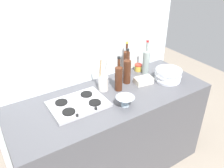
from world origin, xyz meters
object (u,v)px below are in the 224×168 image
at_px(stovetop_hob, 78,104).
at_px(butter_dish, 144,81).
at_px(utensil_crock, 103,82).
at_px(wine_bottle_rightmost, 126,62).
at_px(wine_bottle_mid_left, 119,77).
at_px(wine_bottle_mid_right, 127,70).
at_px(mixing_bowl, 125,101).
at_px(condiment_jar_front, 138,67).
at_px(wine_bottle_leftmost, 146,61).
at_px(plate_stack, 168,75).

distance_m(stovetop_hob, butter_dish, 0.68).
relative_size(butter_dish, utensil_crock, 0.51).
height_order(wine_bottle_rightmost, utensil_crock, wine_bottle_rightmost).
height_order(wine_bottle_mid_left, wine_bottle_mid_right, wine_bottle_mid_right).
xyz_separation_m(wine_bottle_rightmost, mixing_bowl, (-0.34, -0.45, -0.09)).
xyz_separation_m(wine_bottle_rightmost, utensil_crock, (-0.36, -0.14, -0.06)).
height_order(wine_bottle_mid_left, condiment_jar_front, wine_bottle_mid_left).
distance_m(wine_bottle_leftmost, condiment_jar_front, 0.13).
height_order(wine_bottle_rightmost, butter_dish, wine_bottle_rightmost).
relative_size(stovetop_hob, mixing_bowl, 2.98).
relative_size(wine_bottle_leftmost, condiment_jar_front, 4.45).
height_order(wine_bottle_mid_left, utensil_crock, utensil_crock).
relative_size(wine_bottle_leftmost, utensil_crock, 1.07).
height_order(wine_bottle_leftmost, utensil_crock, wine_bottle_leftmost).
bearing_deg(mixing_bowl, butter_dish, 29.38).
relative_size(wine_bottle_mid_right, condiment_jar_front, 4.36).
bearing_deg(butter_dish, condiment_jar_front, 62.54).
distance_m(wine_bottle_mid_right, wine_bottle_rightmost, 0.18).
relative_size(plate_stack, wine_bottle_mid_left, 0.79).
distance_m(mixing_bowl, butter_dish, 0.42).
height_order(mixing_bowl, utensil_crock, utensil_crock).
distance_m(wine_bottle_mid_left, condiment_jar_front, 0.45).
distance_m(plate_stack, wine_bottle_rightmost, 0.43).
distance_m(wine_bottle_mid_left, butter_dish, 0.29).
bearing_deg(wine_bottle_leftmost, condiment_jar_front, 107.97).
height_order(wine_bottle_mid_right, butter_dish, wine_bottle_mid_right).
relative_size(wine_bottle_mid_left, wine_bottle_mid_right, 0.94).
xyz_separation_m(plate_stack, wine_bottle_mid_left, (-0.51, 0.11, 0.07)).
bearing_deg(wine_bottle_leftmost, wine_bottle_mid_left, -163.36).
bearing_deg(wine_bottle_leftmost, stovetop_hob, -169.61).
bearing_deg(wine_bottle_mid_right, stovetop_hob, -170.35).
bearing_deg(wine_bottle_mid_left, mixing_bowl, -111.97).
bearing_deg(wine_bottle_rightmost, condiment_jar_front, -3.08).
bearing_deg(wine_bottle_rightmost, utensil_crock, -158.33).
bearing_deg(wine_bottle_mid_left, wine_bottle_mid_right, 25.50).
height_order(butter_dish, utensil_crock, utensil_crock).
bearing_deg(wine_bottle_leftmost, wine_bottle_rightmost, 152.63).
height_order(stovetop_hob, mixing_bowl, mixing_bowl).
bearing_deg(stovetop_hob, utensil_crock, 19.05).
bearing_deg(wine_bottle_mid_right, wine_bottle_mid_left, -154.50).
bearing_deg(wine_bottle_rightmost, plate_stack, -50.90).
xyz_separation_m(wine_bottle_mid_right, mixing_bowl, (-0.23, -0.30, -0.09)).
relative_size(wine_bottle_leftmost, butter_dish, 2.08).
distance_m(wine_bottle_rightmost, butter_dish, 0.27).
relative_size(wine_bottle_mid_right, butter_dish, 2.04).
bearing_deg(wine_bottle_mid_right, wine_bottle_rightmost, 56.21).
bearing_deg(mixing_bowl, utensil_crock, 94.05).
relative_size(mixing_bowl, condiment_jar_front, 1.93).
bearing_deg(stovetop_hob, butter_dish, -0.34).
bearing_deg(utensil_crock, wine_bottle_rightmost, 21.67).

